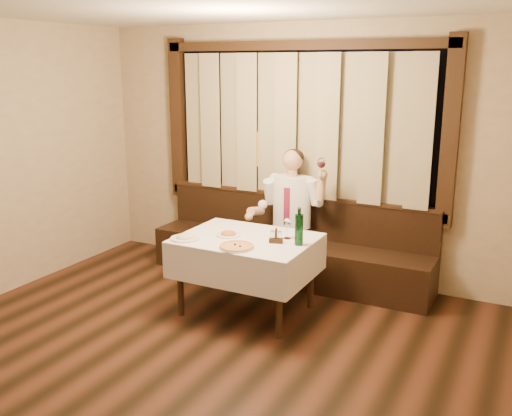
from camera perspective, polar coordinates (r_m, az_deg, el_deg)
The scene contains 10 objects.
room at distance 4.63m, azimuth -5.26°, elevation 3.47°, with size 5.01×6.01×2.81m.
banquette at distance 6.44m, azimuth 3.35°, elevation -4.35°, with size 3.20×0.61×0.94m.
dining_table at distance 5.46m, azimuth -0.96°, elevation -4.02°, with size 1.27×0.97×0.76m.
pizza at distance 5.12m, azimuth -1.94°, elevation -3.87°, with size 0.33×0.33×0.03m.
pasta_red at distance 5.48m, azimuth -2.78°, elevation -2.44°, with size 0.24×0.24×0.08m.
pasta_cream at distance 5.40m, azimuth -7.12°, elevation -2.72°, with size 0.28×0.28×0.09m.
green_bottle at distance 5.18m, azimuth 4.32°, elevation -2.10°, with size 0.08×0.08×0.35m.
table_wine_glass at distance 5.36m, azimuth 3.14°, elevation -1.58°, with size 0.07×0.07×0.20m.
cruet_caddy at distance 5.25m, azimuth 2.02°, elevation -3.00°, with size 0.14×0.10×0.14m.
seated_man at distance 6.19m, azimuth 3.38°, elevation 0.07°, with size 0.82×0.61×1.47m.
Camera 1 is at (2.44, -2.87, 2.36)m, focal length 40.00 mm.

